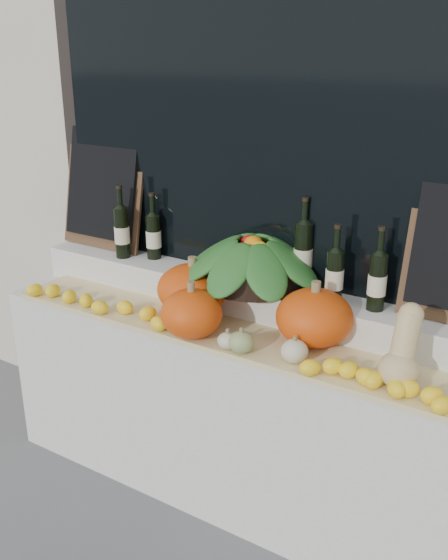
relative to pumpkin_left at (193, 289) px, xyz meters
The scene contains 16 objects.
display_sill 0.61m from the pumpkin_left, ahead, with size 2.30×0.55×0.88m, color silver.
rear_tier 0.27m from the pumpkin_left, 38.80° to the left, with size 2.30×0.25×0.16m, color silver.
straw_bedding 0.26m from the pumpkin_left, 28.47° to the right, with size 2.10×0.32×0.03m, color tan.
pumpkin_left is the anchor object (origin of this frame).
pumpkin_right 0.60m from the pumpkin_left, ahead, with size 0.31×0.31×0.23m, color #DA490B.
pumpkin_center 0.26m from the pumpkin_left, 56.57° to the right, with size 0.26×0.26×0.20m, color #DA490B.
butternut_squash 1.01m from the pumpkin_left, ahead, with size 0.15×0.21×0.29m.
decorative_gourds 0.37m from the pumpkin_left, 36.47° to the right, with size 0.62×0.15×0.15m.
lemon_heap 0.31m from the pumpkin_left, 47.23° to the right, with size 2.20×0.16×0.06m, color yellow, non-canonical shape.
produce_bowl 0.30m from the pumpkin_left, 33.46° to the left, with size 0.69×0.69×0.23m.
wine_bottle_far_left 0.55m from the pumpkin_left, 166.35° to the left, with size 0.08×0.08×0.37m.
wine_bottle_near_left 0.44m from the pumpkin_left, 152.12° to the left, with size 0.08×0.08×0.33m.
wine_bottle_tall 0.52m from the pumpkin_left, 28.73° to the left, with size 0.08×0.08×0.40m.
wine_bottle_near_right 0.65m from the pumpkin_left, 13.81° to the left, with size 0.08×0.08×0.33m.
wine_bottle_far_right 0.82m from the pumpkin_left, 11.34° to the left, with size 0.08×0.08×0.35m.
chalkboard_left 0.83m from the pumpkin_left, 162.39° to the left, with size 0.50×0.15×0.61m.
Camera 1 is at (1.30, -0.64, 2.06)m, focal length 40.00 mm.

